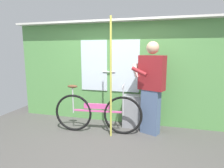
{
  "coord_description": "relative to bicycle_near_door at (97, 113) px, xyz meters",
  "views": [
    {
      "loc": [
        0.93,
        -2.62,
        1.55
      ],
      "look_at": [
        0.0,
        0.8,
        0.95
      ],
      "focal_mm": 30.51,
      "sensor_mm": 36.0,
      "label": 1
    }
  ],
  "objects": [
    {
      "name": "ground_plane",
      "position": [
        0.26,
        -0.68,
        -0.41
      ],
      "size": [
        5.73,
        4.36,
        0.04
      ],
      "primitive_type": "cube",
      "color": "#474442"
    },
    {
      "name": "train_door_wall",
      "position": [
        0.25,
        0.69,
        0.76
      ],
      "size": [
        4.73,
        0.28,
        2.19
      ],
      "color": "#56934C",
      "rests_on": "ground_plane"
    },
    {
      "name": "bicycle_near_door",
      "position": [
        0.0,
        0.0,
        0.0
      ],
      "size": [
        1.71,
        0.44,
        0.95
      ],
      "rotation": [
        0.0,
        0.0,
        0.1
      ],
      "color": "black",
      "rests_on": "ground_plane"
    },
    {
      "name": "passenger_reading_newspaper",
      "position": [
        0.98,
        0.24,
        0.53
      ],
      "size": [
        0.63,
        0.58,
        1.73
      ],
      "rotation": [
        0.0,
        0.0,
        2.74
      ],
      "color": "slate",
      "rests_on": "ground_plane"
    },
    {
      "name": "trash_bin_by_wall",
      "position": [
        0.6,
        0.48,
        -0.06
      ],
      "size": [
        0.37,
        0.28,
        0.67
      ],
      "primitive_type": "cube",
      "color": "gray",
      "rests_on": "ground_plane"
    },
    {
      "name": "handrail_pole",
      "position": [
        0.3,
        -0.09,
        0.68
      ],
      "size": [
        0.04,
        0.04,
        2.15
      ],
      "primitive_type": "cylinder",
      "color": "#C6C14C",
      "rests_on": "ground_plane"
    }
  ]
}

